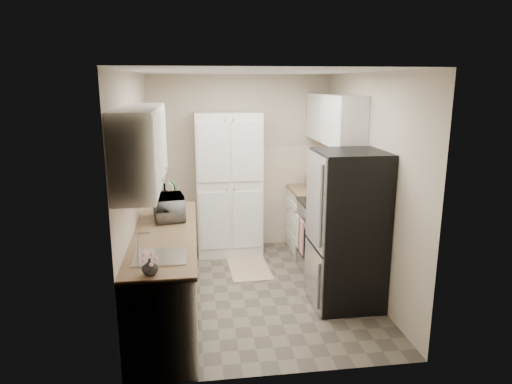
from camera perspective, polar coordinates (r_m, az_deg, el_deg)
ground at (r=5.49m, az=-0.03°, el=-12.23°), size 3.20×3.20×0.00m
room_shell at (r=4.99m, az=-0.22°, el=4.76°), size 2.64×3.24×2.52m
pantry_cabinet at (r=6.39m, az=-3.42°, el=0.95°), size 0.90×0.55×2.00m
base_cabinet_left at (r=4.89m, az=-11.08°, el=-10.23°), size 0.60×2.30×0.88m
countertop_left at (r=4.72m, az=-11.33°, el=-5.11°), size 0.63×2.33×0.04m
base_cabinet_right at (r=6.61m, az=7.09°, el=-3.72°), size 0.60×0.80×0.88m
countertop_right at (r=6.49m, az=7.21°, el=0.16°), size 0.63×0.83×0.04m
electric_range at (r=5.86m, az=8.96°, el=-5.65°), size 0.71×0.78×1.13m
refrigerator at (r=5.02m, az=11.36°, el=-4.60°), size 0.70×0.72×1.70m
microwave at (r=5.11m, az=-10.77°, el=-1.90°), size 0.39×0.51×0.26m
wine_bottle at (r=5.46m, az=-11.31°, el=-0.73°), size 0.07×0.07×0.29m
flower_vase at (r=3.70m, az=-13.12°, el=-9.08°), size 0.17×0.17×0.13m
cutting_board at (r=5.68m, az=-10.10°, el=-0.13°), size 0.08×0.23×0.29m
toaster_oven at (r=6.47m, az=7.99°, el=1.19°), size 0.37×0.41×0.20m
fruit_basket at (r=6.43m, az=7.88°, el=2.45°), size 0.30×0.30×0.09m
kitchen_mat at (r=6.08m, az=-0.87°, el=-9.52°), size 0.54×0.84×0.01m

